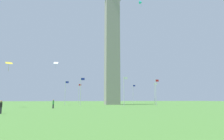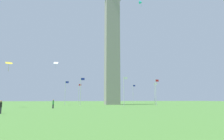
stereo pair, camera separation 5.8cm
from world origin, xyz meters
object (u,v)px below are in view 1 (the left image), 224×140
Objects in this scene: person_black_shirt at (1,107)px; person_green_shirt at (53,104)px; obelisk_monument at (112,43)px; flagpole_se at (79,93)px; flagpole_nw at (156,91)px; flagpole_sw at (81,90)px; flagpole_e at (105,93)px; kite_yellow_diamond at (9,63)px; kite_white_diamond at (56,63)px; flagpole_n at (155,92)px; flagpole_w at (124,90)px; flagpole_s at (65,92)px; flagpole_ne at (133,93)px; kite_cyan_delta at (141,2)px.

person_green_shirt is (5.06, 13.58, 0.05)m from person_black_shirt.
flagpole_se is at bearing 134.85° from obelisk_monument.
flagpole_se and flagpole_nw have the same top height.
flagpole_sw is at bearing 180.00° from flagpole_nw.
flagpole_e is at bearing 41.56° from person_black_shirt.
flagpole_e is at bearing 49.28° from kite_yellow_diamond.
person_black_shirt is 34.78m from kite_white_diamond.
flagpole_e is 30.03m from kite_white_diamond.
flagpole_n is at bearing 9.53° from kite_white_diamond.
person_green_shirt is (-17.21, -8.77, -3.47)m from flagpole_w.
flagpole_n is at bearing -0.00° from flagpole_s.
flagpole_se is 22.57m from flagpole_sw.
flagpole_w is at bearing -135.00° from flagpole_n.
flagpole_ne is 4.73× the size of person_black_shirt.
flagpole_se is 3.60× the size of kite_white_diamond.
flagpole_s and flagpole_nw have the same top height.
flagpole_nw reaches higher than person_black_shirt.
person_green_shirt is at bearing -124.74° from obelisk_monument.
person_green_shirt is (-33.17, -24.73, -3.47)m from flagpole_n.
flagpole_e and flagpole_sw have the same top height.
kite_white_diamond is at bearing -150.38° from flagpole_ne.
obelisk_monument reaches higher than flagpole_sw.
kite_cyan_delta is 0.92× the size of kite_white_diamond.
flagpole_ne is 46.05m from person_green_shirt.
kite_cyan_delta is 0.85× the size of kite_yellow_diamond.
obelisk_monument is at bearing 112.38° from kite_cyan_delta.
flagpole_e is 4.73× the size of person_black_shirt.
kite_white_diamond reaches higher than flagpole_e.
flagpole_ne is 1.00× the size of flagpole_sw.
obelisk_monument reaches higher than flagpole_s.
flagpole_n is at bearing 18.93° from person_black_shirt.
person_green_shirt is 22.40m from kite_white_diamond.
obelisk_monument is 23.92m from flagpole_se.
flagpole_w is 3.93× the size of kite_cyan_delta.
flagpole_ne is 1.00× the size of flagpole_s.
flagpole_nw is at bearing -45.00° from flagpole_se.
kite_cyan_delta is at bearing -58.51° from person_green_shirt.
flagpole_nw is at bearing -90.00° from flagpole_ne.
kite_white_diamond is at bearing -170.47° from flagpole_n.
kite_cyan_delta is (5.94, -30.53, 26.50)m from flagpole_e.
flagpole_e is 1.00× the size of flagpole_nw.
flagpole_s is (-31.91, 0.00, 0.00)m from flagpole_n.
kite_cyan_delta is at bearing 13.94° from person_black_shirt.
flagpole_e is at bearing 22.50° from flagpole_se.
kite_white_diamond reaches higher than person_black_shirt.
flagpole_sw is at bearing -134.85° from obelisk_monument.
kite_cyan_delta is at bearing -67.62° from obelisk_monument.
kite_white_diamond reaches higher than flagpole_nw.
flagpole_s is (-15.96, -15.96, 0.00)m from flagpole_e.
flagpole_se is at bearing -1.53° from person_green_shirt.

